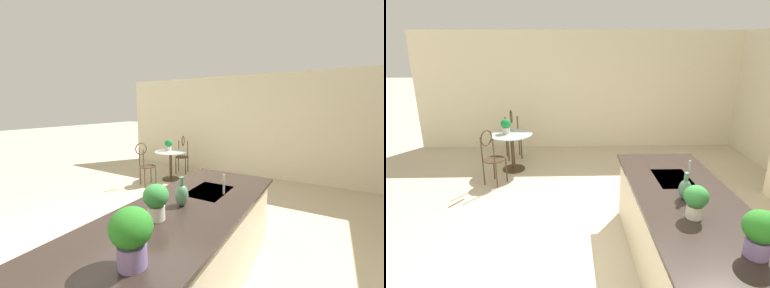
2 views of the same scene
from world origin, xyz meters
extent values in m
plane|color=beige|center=(0.00, 0.00, 0.00)|extent=(40.00, 40.00, 0.00)
cube|color=beige|center=(-4.26, 0.00, 1.35)|extent=(0.12, 7.80, 2.70)
cube|color=beige|center=(0.30, 0.85, 0.44)|extent=(2.70, 0.96, 0.88)
cube|color=#2D231E|center=(0.30, 0.85, 0.90)|extent=(2.80, 1.06, 0.04)
cube|color=#B2B5BA|center=(-0.25, 0.85, 0.91)|extent=(0.56, 0.40, 0.03)
cylinder|color=#3D2D1E|center=(-2.78, -1.48, 0.01)|extent=(0.44, 0.44, 0.03)
cylinder|color=#3D2D1E|center=(-2.78, -1.48, 0.38)|extent=(0.07, 0.07, 0.69)
cylinder|color=#B2C6C1|center=(-2.78, -1.48, 0.73)|extent=(0.80, 0.80, 0.01)
cylinder|color=#3D2D1E|center=(-3.37, -1.40, 0.23)|extent=(0.03, 0.03, 0.45)
cylinder|color=#3D2D1E|center=(-3.29, -1.67, 0.23)|extent=(0.03, 0.03, 0.45)
cylinder|color=#3D2D1E|center=(-3.64, -1.49, 0.23)|extent=(0.03, 0.03, 0.45)
cylinder|color=#3D2D1E|center=(-3.55, -1.76, 0.23)|extent=(0.03, 0.03, 0.45)
cylinder|color=#3D2D1E|center=(-3.46, -1.58, 0.46)|extent=(0.48, 0.48, 0.02)
cylinder|color=#3D2D1E|center=(-3.64, -1.50, 0.68)|extent=(0.03, 0.03, 0.45)
cylinder|color=#3D2D1E|center=(-3.57, -1.75, 0.68)|extent=(0.03, 0.03, 0.45)
torus|color=#3D2D1E|center=(-3.60, -1.63, 0.90)|extent=(0.28, 0.11, 0.28)
cylinder|color=#3D2D1E|center=(-2.33, -1.76, 0.23)|extent=(0.03, 0.03, 0.45)
cylinder|color=#3D2D1E|center=(-2.20, -1.51, 0.23)|extent=(0.03, 0.03, 0.45)
cylinder|color=#3D2D1E|center=(-2.07, -1.89, 0.23)|extent=(0.03, 0.03, 0.45)
cylinder|color=#3D2D1E|center=(-1.95, -1.64, 0.23)|extent=(0.03, 0.03, 0.45)
cylinder|color=#3D2D1E|center=(-2.14, -1.70, 0.46)|extent=(0.51, 0.51, 0.02)
cylinder|color=#3D2D1E|center=(-2.06, -1.88, 0.68)|extent=(0.03, 0.03, 0.45)
cylinder|color=#3D2D1E|center=(-1.95, -1.65, 0.68)|extent=(0.03, 0.03, 0.45)
torus|color=#3D2D1E|center=(-2.00, -1.77, 0.90)|extent=(0.27, 0.15, 0.28)
cylinder|color=#B2B5BA|center=(-0.25, 1.03, 1.03)|extent=(0.02, 0.02, 0.22)
cylinder|color=beige|center=(-2.86, -1.60, 0.79)|extent=(0.14, 0.14, 0.11)
ellipsoid|color=#197C34|center=(-2.86, -1.60, 0.93)|extent=(0.20, 0.20, 0.18)
cylinder|color=beige|center=(0.60, 0.77, 0.98)|extent=(0.15, 0.15, 0.12)
ellipsoid|color=#307C37|center=(0.60, 0.77, 1.13)|extent=(0.22, 0.22, 0.20)
cylinder|color=#7A669E|center=(1.15, 1.03, 0.99)|extent=(0.18, 0.18, 0.14)
ellipsoid|color=#267521|center=(1.15, 1.03, 1.17)|extent=(0.26, 0.26, 0.24)
ellipsoid|color=#4C7A5B|center=(0.25, 0.80, 1.02)|extent=(0.13, 0.13, 0.21)
cylinder|color=#4C7A5B|center=(0.25, 0.80, 1.17)|extent=(0.04, 0.04, 0.08)
camera|label=1|loc=(2.10, 1.99, 1.87)|focal=22.31mm
camera|label=2|loc=(3.07, -0.37, 2.45)|focal=29.21mm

